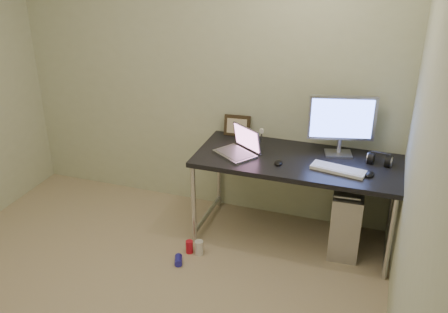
# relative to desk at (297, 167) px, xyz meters

# --- Properties ---
(wall_back) EXTENTS (3.50, 0.02, 2.50)m
(wall_back) POSITION_rel_desk_xyz_m (-0.93, 0.36, 0.58)
(wall_back) COLOR beige
(wall_back) RESTS_ON ground
(wall_right) EXTENTS (0.02, 3.50, 2.50)m
(wall_right) POSITION_rel_desk_xyz_m (0.82, -1.39, 0.58)
(wall_right) COLOR beige
(wall_right) RESTS_ON ground
(desk) EXTENTS (1.63, 0.71, 0.75)m
(desk) POSITION_rel_desk_xyz_m (0.00, 0.00, 0.00)
(desk) COLOR black
(desk) RESTS_ON ground
(tower_computer) EXTENTS (0.26, 0.54, 0.59)m
(tower_computer) POSITION_rel_desk_xyz_m (0.43, 0.03, -0.40)
(tower_computer) COLOR silver
(tower_computer) RESTS_ON ground
(cable_a) EXTENTS (0.01, 0.16, 0.69)m
(cable_a) POSITION_rel_desk_xyz_m (0.38, 0.31, -0.27)
(cable_a) COLOR black
(cable_a) RESTS_ON ground
(cable_b) EXTENTS (0.02, 0.11, 0.71)m
(cable_b) POSITION_rel_desk_xyz_m (0.47, 0.29, -0.29)
(cable_b) COLOR black
(cable_b) RESTS_ON ground
(can_red) EXTENTS (0.06, 0.06, 0.11)m
(can_red) POSITION_rel_desk_xyz_m (-0.75, -0.49, -0.62)
(can_red) COLOR red
(can_red) RESTS_ON ground
(can_white) EXTENTS (0.09, 0.09, 0.13)m
(can_white) POSITION_rel_desk_xyz_m (-0.67, -0.48, -0.61)
(can_white) COLOR white
(can_white) RESTS_ON ground
(can_blue) EXTENTS (0.10, 0.12, 0.06)m
(can_blue) POSITION_rel_desk_xyz_m (-0.78, -0.65, -0.64)
(can_blue) COLOR #2622A9
(can_blue) RESTS_ON ground
(laptop) EXTENTS (0.41, 0.40, 0.22)m
(laptop) POSITION_rel_desk_xyz_m (-0.47, -0.05, 0.13)
(laptop) COLOR #ABABB2
(laptop) RESTS_ON desk
(monitor) EXTENTS (0.52, 0.20, 0.50)m
(monitor) POSITION_rel_desk_xyz_m (0.30, 0.20, 0.37)
(monitor) COLOR #ABABB2
(monitor) RESTS_ON desk
(keyboard) EXTENTS (0.43, 0.20, 0.02)m
(keyboard) POSITION_rel_desk_xyz_m (0.34, -0.11, 0.09)
(keyboard) COLOR white
(keyboard) RESTS_ON desk
(mouse_right) EXTENTS (0.09, 0.12, 0.04)m
(mouse_right) POSITION_rel_desk_xyz_m (0.57, -0.12, 0.09)
(mouse_right) COLOR black
(mouse_right) RESTS_ON desk
(mouse_left) EXTENTS (0.08, 0.11, 0.03)m
(mouse_left) POSITION_rel_desk_xyz_m (-0.12, -0.14, 0.09)
(mouse_left) COLOR black
(mouse_left) RESTS_ON desk
(headphones) EXTENTS (0.19, 0.11, 0.12)m
(headphones) POSITION_rel_desk_xyz_m (0.62, 0.12, 0.11)
(headphones) COLOR black
(headphones) RESTS_ON desk
(picture_frame) EXTENTS (0.24, 0.09, 0.19)m
(picture_frame) POSITION_rel_desk_xyz_m (-0.60, 0.31, 0.17)
(picture_frame) COLOR black
(picture_frame) RESTS_ON desk
(webcam) EXTENTS (0.05, 0.04, 0.12)m
(webcam) POSITION_rel_desk_xyz_m (-0.36, 0.24, 0.16)
(webcam) COLOR silver
(webcam) RESTS_ON desk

